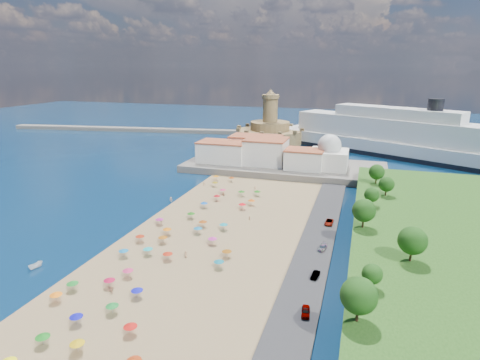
% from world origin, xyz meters
% --- Properties ---
extents(ground, '(700.00, 700.00, 0.00)m').
position_xyz_m(ground, '(0.00, 0.00, 0.00)').
color(ground, '#071938').
rests_on(ground, ground).
extents(terrace, '(90.00, 36.00, 3.00)m').
position_xyz_m(terrace, '(10.00, 73.00, 1.50)').
color(terrace, '#59544C').
rests_on(terrace, ground).
extents(jetty, '(18.00, 70.00, 2.40)m').
position_xyz_m(jetty, '(-12.00, 108.00, 1.20)').
color(jetty, '#59544C').
rests_on(jetty, ground).
extents(breakwater, '(199.03, 34.77, 2.60)m').
position_xyz_m(breakwater, '(-110.00, 153.00, 1.30)').
color(breakwater, '#59544C').
rests_on(breakwater, ground).
extents(waterfront_buildings, '(57.00, 29.00, 11.00)m').
position_xyz_m(waterfront_buildings, '(-3.05, 73.64, 7.88)').
color(waterfront_buildings, silver).
rests_on(waterfront_buildings, terrace).
extents(domed_building, '(16.00, 16.00, 15.00)m').
position_xyz_m(domed_building, '(30.00, 71.00, 8.97)').
color(domed_building, silver).
rests_on(domed_building, terrace).
extents(fortress, '(40.00, 40.00, 32.40)m').
position_xyz_m(fortress, '(-12.00, 138.00, 6.68)').
color(fortress, '#987C4C').
rests_on(fortress, ground).
extents(cruise_ship, '(135.02, 83.16, 30.82)m').
position_xyz_m(cruise_ship, '(59.24, 121.99, 9.12)').
color(cruise_ship, black).
rests_on(cruise_ship, ground).
extents(beach_parasols, '(29.73, 113.55, 2.20)m').
position_xyz_m(beach_parasols, '(-1.68, -12.06, 2.15)').
color(beach_parasols, gray).
rests_on(beach_parasols, beach).
extents(beachgoers, '(32.05, 94.46, 1.77)m').
position_xyz_m(beachgoers, '(-6.05, 3.82, 1.08)').
color(beachgoers, tan).
rests_on(beachgoers, beach).
extents(parked_cars, '(2.50, 51.70, 1.34)m').
position_xyz_m(parked_cars, '(36.00, -8.36, 1.35)').
color(parked_cars, gray).
rests_on(parked_cars, promenade).
extents(hillside_trees, '(16.34, 106.42, 7.79)m').
position_xyz_m(hillside_trees, '(48.91, -7.68, 10.26)').
color(hillside_trees, '#382314').
rests_on(hillside_trees, hillside).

